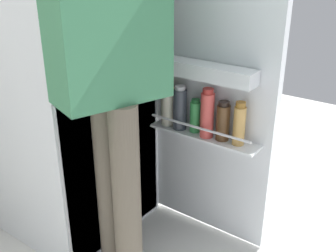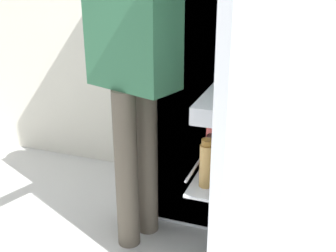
% 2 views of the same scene
% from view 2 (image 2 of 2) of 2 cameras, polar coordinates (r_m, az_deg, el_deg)
% --- Properties ---
extents(ground_plane, '(5.50, 5.50, 0.00)m').
position_cam_2_polar(ground_plane, '(2.35, -0.65, -16.40)').
color(ground_plane, silver).
extents(kitchen_wall, '(4.40, 0.10, 2.41)m').
position_cam_2_polar(kitchen_wall, '(2.71, 6.17, 16.40)').
color(kitchen_wall, silver).
rests_on(kitchen_wall, ground_plane).
extents(refrigerator, '(0.72, 1.24, 1.82)m').
position_cam_2_polar(refrigerator, '(2.36, 4.16, 8.38)').
color(refrigerator, silver).
rests_on(refrigerator, ground_plane).
extents(person, '(0.58, 0.83, 1.74)m').
position_cam_2_polar(person, '(2.01, -4.52, 10.38)').
color(person, '#665B4C').
rests_on(person, ground_plane).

